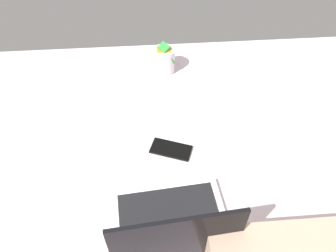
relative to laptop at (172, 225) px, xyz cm
name	(u,v)px	position (x,y,z in cm)	size (l,w,h in cm)	color
bed_mattress	(208,174)	(-15.53, -24.90, -13.41)	(180.00, 140.00, 18.00)	silver
laptop	(172,225)	(0.00, 0.00, 0.00)	(34.78, 25.64, 23.00)	silver
snack_cup	(165,59)	(-3.49, -74.61, 1.62)	(9.00, 9.66, 13.87)	silver
cell_phone	(171,149)	(-2.40, -29.85, -4.01)	(6.80, 14.00, 0.80)	black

